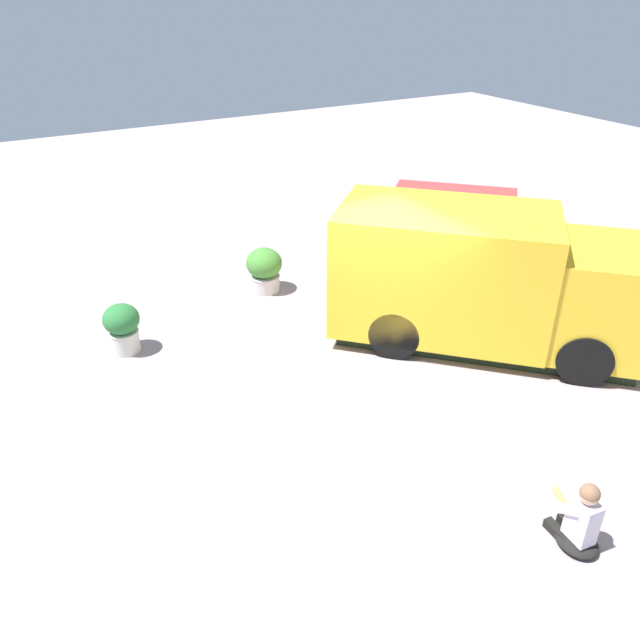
{
  "coord_description": "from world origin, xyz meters",
  "views": [
    {
      "loc": [
        -7.42,
        5.19,
        5.71
      ],
      "look_at": [
        0.15,
        0.89,
        0.9
      ],
      "focal_mm": 35.33,
      "sensor_mm": 36.0,
      "label": 1
    }
  ],
  "objects_px": {
    "food_truck": "(482,282)",
    "person_customer": "(580,521)",
    "planter_flowering_far": "(264,269)",
    "planter_flowering_near": "(122,326)"
  },
  "relations": [
    {
      "from": "food_truck",
      "to": "planter_flowering_near",
      "type": "xyz_separation_m",
      "value": [
        2.68,
        5.48,
        -0.64
      ]
    },
    {
      "from": "food_truck",
      "to": "person_customer",
      "type": "bearing_deg",
      "value": 152.27
    },
    {
      "from": "food_truck",
      "to": "person_customer",
      "type": "xyz_separation_m",
      "value": [
        -4.05,
        2.13,
        -0.77
      ]
    },
    {
      "from": "person_customer",
      "to": "planter_flowering_far",
      "type": "height_order",
      "value": "planter_flowering_far"
    },
    {
      "from": "person_customer",
      "to": "planter_flowering_near",
      "type": "bearing_deg",
      "value": 26.48
    },
    {
      "from": "food_truck",
      "to": "planter_flowering_near",
      "type": "bearing_deg",
      "value": 63.99
    },
    {
      "from": "food_truck",
      "to": "person_customer",
      "type": "height_order",
      "value": "food_truck"
    },
    {
      "from": "food_truck",
      "to": "planter_flowering_far",
      "type": "distance_m",
      "value": 4.4
    },
    {
      "from": "food_truck",
      "to": "person_customer",
      "type": "relative_size",
      "value": 5.57
    },
    {
      "from": "person_customer",
      "to": "planter_flowering_near",
      "type": "xyz_separation_m",
      "value": [
        6.73,
        3.35,
        0.12
      ]
    }
  ]
}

